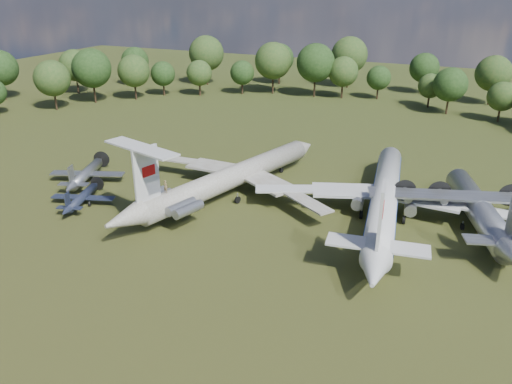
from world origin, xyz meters
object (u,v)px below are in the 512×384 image
at_px(person_on_il62, 166,186).
at_px(tu104_jet, 384,202).
at_px(il62_airliner, 232,181).
at_px(an12_transport, 479,213).
at_px(small_prop_northwest, 86,176).
at_px(small_prop_west, 82,200).

bearing_deg(person_on_il62, tu104_jet, -143.66).
xyz_separation_m(il62_airliner, an12_transport, (35.67, 3.61, -0.19)).
height_order(tu104_jet, person_on_il62, person_on_il62).
height_order(an12_transport, small_prop_northwest, an12_transport).
relative_size(tu104_jet, small_prop_west, 3.81).
bearing_deg(tu104_jet, an12_transport, 2.32).
distance_m(il62_airliner, tu104_jet, 23.35).
relative_size(il62_airliner, tu104_jet, 0.97).
relative_size(tu104_jet, person_on_il62, 27.34).
distance_m(small_prop_west, small_prop_northwest, 9.32).
height_order(il62_airliner, small_prop_northwest, il62_airliner).
bearing_deg(small_prop_northwest, il62_airliner, -7.96).
distance_m(tu104_jet, an12_transport, 12.55).
height_order(tu104_jet, an12_transport, tu104_jet).
bearing_deg(person_on_il62, il62_airliner, -97.25).
bearing_deg(small_prop_northwest, tu104_jet, -12.25).
distance_m(il62_airliner, small_prop_northwest, 25.13).
distance_m(il62_airliner, an12_transport, 35.85).
bearing_deg(il62_airliner, person_on_il62, -90.00).
height_order(il62_airliner, small_prop_west, il62_airliner).
xyz_separation_m(tu104_jet, small_prop_west, (-42.16, -14.22, -1.53)).
distance_m(an12_transport, person_on_il62, 42.69).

